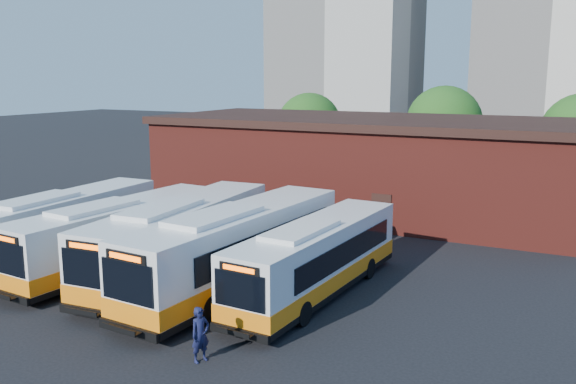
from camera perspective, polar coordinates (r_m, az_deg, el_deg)
The scene contains 10 objects.
ground at distance 25.64m, azimuth -8.01°, elevation -10.25°, with size 220.00×220.00×0.00m, color black.
bus_farwest at distance 33.13m, azimuth -20.48°, elevation -3.20°, with size 2.90×12.53×3.39m.
bus_west at distance 30.46m, azimuth -15.51°, elevation -4.12°, with size 3.54×12.50×3.36m.
bus_midwest at distance 28.80m, azimuth -9.97°, elevation -4.53°, with size 3.56×13.30×3.58m.
bus_mideast at distance 26.64m, azimuth -4.70°, elevation -5.57°, with size 3.78×13.69×3.69m.
bus_east at distance 25.92m, azimuth 2.68°, elevation -6.48°, with size 3.15×12.00×3.24m.
transit_worker at distance 20.46m, azimuth -8.20°, elevation -13.07°, with size 0.68×0.44×1.85m, color #131637.
depot_building at distance 42.31m, azimuth 7.47°, elevation 2.70°, with size 28.60×12.60×6.40m.
tree_west at distance 56.97m, azimuth 2.00°, elevation 6.26°, with size 6.00×6.00×7.65m.
tree_mid at distance 55.00m, azimuth 14.39°, elevation 6.22°, with size 6.56×6.56×8.36m.
Camera 1 is at (13.81, -19.56, 9.17)m, focal length 38.00 mm.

